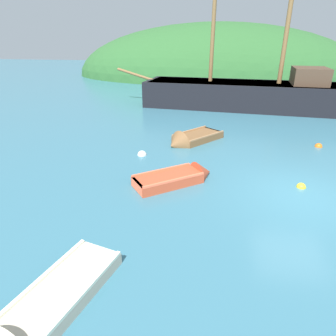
% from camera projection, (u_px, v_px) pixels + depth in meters
% --- Properties ---
extents(ground_plane, '(120.00, 120.00, 0.00)m').
position_uv_depth(ground_plane, '(301.00, 196.00, 9.53)').
color(ground_plane, teal).
extents(shore_hill, '(37.91, 21.62, 13.42)m').
position_uv_depth(shore_hill, '(215.00, 76.00, 40.13)').
color(shore_hill, '#2D602D').
rests_on(shore_hill, ground).
extents(sailing_ship, '(17.38, 5.16, 11.15)m').
position_uv_depth(sailing_ship, '(247.00, 99.00, 21.33)').
color(sailing_ship, black).
rests_on(sailing_ship, ground).
extents(rowboat_outer_right, '(1.80, 3.33, 1.03)m').
position_uv_depth(rowboat_outer_right, '(43.00, 315.00, 5.33)').
color(rowboat_outer_right, beige).
rests_on(rowboat_outer_right, ground).
extents(rowboat_far, '(2.97, 2.61, 0.98)m').
position_uv_depth(rowboat_far, '(179.00, 179.00, 10.44)').
color(rowboat_far, '#C64C2D').
rests_on(rowboat_far, ground).
extents(rowboat_center, '(2.92, 3.21, 1.23)m').
position_uv_depth(rowboat_center, '(190.00, 140.00, 14.39)').
color(rowboat_center, brown).
rests_on(rowboat_center, ground).
extents(buoy_orange, '(0.35, 0.35, 0.35)m').
position_uv_depth(buoy_orange, '(318.00, 147.00, 13.84)').
color(buoy_orange, orange).
rests_on(buoy_orange, ground).
extents(buoy_yellow, '(0.32, 0.32, 0.32)m').
position_uv_depth(buoy_yellow, '(301.00, 187.00, 10.08)').
color(buoy_yellow, yellow).
rests_on(buoy_yellow, ground).
extents(buoy_white, '(0.41, 0.41, 0.41)m').
position_uv_depth(buoy_white, '(142.00, 155.00, 12.85)').
color(buoy_white, white).
rests_on(buoy_white, ground).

